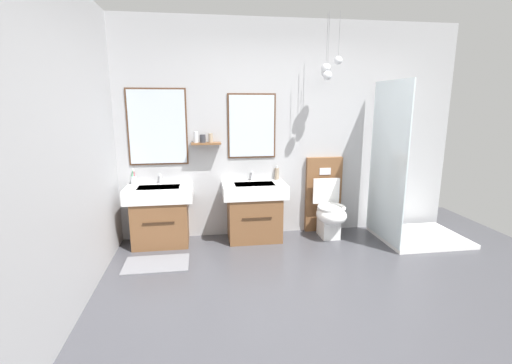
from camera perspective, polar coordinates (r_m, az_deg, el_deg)
ground_plane at (r=3.36m, az=12.36°, el=-19.24°), size 5.66×5.17×0.10m
wall_back at (r=4.71m, az=4.56°, el=8.13°), size 4.46×0.55×2.69m
wall_left at (r=2.89m, az=-30.57°, el=3.74°), size 0.12×3.97×2.69m
bath_mat at (r=4.12m, az=-15.37°, el=-12.32°), size 0.68×0.44×0.01m
vanity_sink_left at (r=4.54m, az=-14.80°, el=-4.85°), size 0.78×0.49×0.72m
tap_on_left_sink at (r=4.61m, az=-14.85°, el=0.66°), size 0.03×0.13×0.11m
vanity_sink_right at (r=4.55m, az=-0.29°, el=-4.37°), size 0.78×0.49×0.72m
tap_on_right_sink at (r=4.63m, az=-0.62°, el=1.12°), size 0.03×0.13×0.11m
toilet at (r=4.79m, az=11.14°, el=-3.86°), size 0.48×0.62×1.00m
toothbrush_cup at (r=4.65m, az=-18.68°, el=0.30°), size 0.07×0.07×0.20m
soap_dispenser at (r=4.68m, az=3.29°, el=1.34°), size 0.06×0.06×0.19m
shower_tray at (r=4.89m, az=22.81°, el=-4.11°), size 1.03×0.85×1.95m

